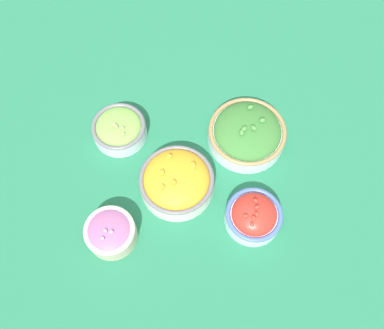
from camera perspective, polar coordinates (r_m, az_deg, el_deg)
name	(u,v)px	position (r m, az deg, el deg)	size (l,w,h in m)	color
ground_plane	(192,169)	(1.12, 0.00, -0.65)	(3.00, 3.00, 0.00)	#23704C
bowl_squash	(177,181)	(1.06, -2.05, -2.22)	(0.19, 0.19, 0.09)	silver
bowl_broccoli	(247,133)	(1.14, 7.36, 4.21)	(0.20, 0.20, 0.09)	silver
bowl_cherry_tomatoes	(254,216)	(1.05, 8.23, -6.76)	(0.14, 0.14, 0.08)	silver
bowl_red_onion	(110,232)	(1.04, -10.82, -8.84)	(0.12, 0.12, 0.07)	beige
bowl_lettuce	(119,129)	(1.16, -9.69, 4.75)	(0.14, 0.14, 0.07)	silver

